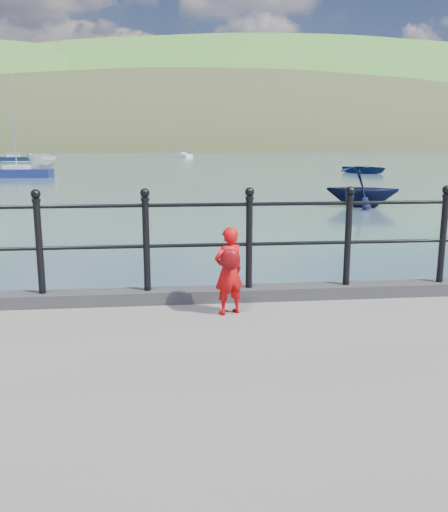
{
  "coord_description": "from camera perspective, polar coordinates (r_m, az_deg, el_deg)",
  "views": [
    {
      "loc": [
        -0.37,
        -6.35,
        2.85
      ],
      "look_at": [
        0.3,
        -0.2,
        1.55
      ],
      "focal_mm": 38.0,
      "sensor_mm": 36.0,
      "label": 1
    }
  ],
  "objects": [
    {
      "name": "sailboat_port",
      "position": [
        48.44,
        -20.93,
        8.12
      ],
      "size": [
        5.74,
        2.27,
        8.19
      ],
      "rotation": [
        0.0,
        0.0,
        -0.09
      ],
      "color": "navy",
      "rests_on": "ground"
    },
    {
      "name": "launch_blue",
      "position": [
        53.21,
        14.62,
        8.93
      ],
      "size": [
        5.2,
        5.6,
        0.95
      ],
      "primitive_type": "imported",
      "rotation": [
        0.0,
        0.0,
        0.56
      ],
      "color": "navy",
      "rests_on": "ground"
    },
    {
      "name": "launch_navy",
      "position": [
        25.16,
        14.36,
        6.88
      ],
      "size": [
        3.84,
        3.57,
        1.65
      ],
      "primitive_type": "imported",
      "rotation": [
        0.0,
        0.0,
        1.24
      ],
      "color": "black",
      "rests_on": "ground"
    },
    {
      "name": "railing",
      "position": [
        6.29,
        -2.74,
        2.47
      ],
      "size": [
        18.11,
        0.11,
        1.2
      ],
      "color": "black",
      "rests_on": "kerb"
    },
    {
      "name": "far_shore",
      "position": [
        250.09,
        2.76,
        6.02
      ],
      "size": [
        830.0,
        200.0,
        156.0
      ],
      "color": "#333A21",
      "rests_on": "ground"
    },
    {
      "name": "sailboat_deep",
      "position": [
        105.47,
        -4.53,
        10.47
      ],
      "size": [
        4.27,
        5.35,
        8.02
      ],
      "rotation": [
        0.0,
        0.0,
        -0.99
      ],
      "color": "white",
      "rests_on": "ground"
    },
    {
      "name": "launch_white",
      "position": [
        62.67,
        -18.56,
        9.46
      ],
      "size": [
        3.44,
        4.84,
        1.75
      ],
      "primitive_type": "imported",
      "rotation": [
        0.0,
        0.0,
        -0.43
      ],
      "color": "silver",
      "rests_on": "ground"
    },
    {
      "name": "kerb",
      "position": [
        6.46,
        -2.67,
        -4.09
      ],
      "size": [
        60.0,
        0.3,
        0.15
      ],
      "primitive_type": "cube",
      "color": "#28282B",
      "rests_on": "quay"
    },
    {
      "name": "child",
      "position": [
        5.86,
        0.51,
        -1.52
      ],
      "size": [
        0.42,
        0.36,
        0.96
      ],
      "rotation": [
        0.0,
        0.0,
        3.57
      ],
      "color": "red",
      "rests_on": "quay"
    },
    {
      "name": "sailboat_left",
      "position": [
        90.15,
        -21.25,
        9.48
      ],
      "size": [
        5.51,
        2.39,
        7.68
      ],
      "rotation": [
        0.0,
        0.0,
        0.14
      ],
      "color": "black",
      "rests_on": "ground"
    },
    {
      "name": "ground",
      "position": [
        6.97,
        -2.67,
        -12.28
      ],
      "size": [
        600.0,
        600.0,
        0.0
      ],
      "primitive_type": "plane",
      "color": "#2D4251",
      "rests_on": "ground"
    }
  ]
}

